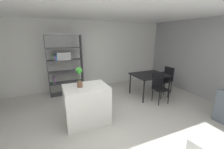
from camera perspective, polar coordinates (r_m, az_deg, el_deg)
name	(u,v)px	position (r m, az deg, el deg)	size (l,w,h in m)	color
ground_plane	(113,126)	(3.60, 0.25, -19.97)	(9.79, 9.79, 0.00)	beige
ceiling_slab	(113,3)	(2.99, 0.31, 26.59)	(7.11, 5.89, 0.06)	white
back_partition	(83,55)	(5.77, -11.56, 7.48)	(7.11, 0.06, 2.63)	silver
right_partition_gray	(217,61)	(5.47, 36.51, 4.34)	(0.06, 5.89, 2.63)	#9E9EA3
kitchen_island	(87,104)	(3.59, -10.14, -11.67)	(1.02, 0.75, 0.93)	silver
potted_plant_on_island	(79,76)	(3.30, -12.98, -0.58)	(0.15, 0.15, 0.47)	brown
open_bookshelf	(64,63)	(5.28, -18.71, 4.32)	(1.18, 0.35, 2.10)	#4C4C51
dining_table	(150,76)	(5.10, 14.83, -0.74)	(1.16, 0.95, 0.78)	black
dining_chair_near	(159,85)	(4.80, 18.41, -4.01)	(0.44, 0.45, 0.95)	black
dining_chair_window_side	(167,78)	(5.67, 21.06, -1.24)	(0.45, 0.44, 0.96)	black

